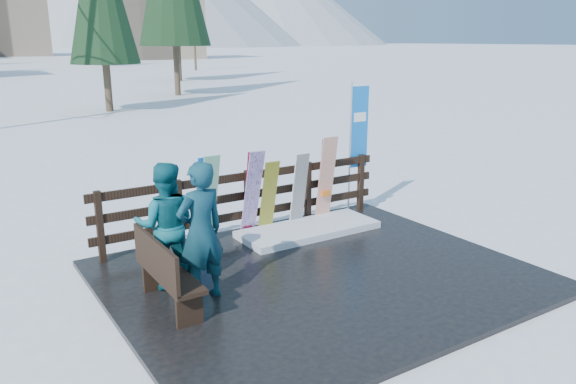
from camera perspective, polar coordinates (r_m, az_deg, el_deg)
ground at (r=8.51m, az=3.20°, el=-8.75°), size 700.00×700.00×0.00m
deck at (r=8.49m, az=3.20°, el=-8.50°), size 6.00×5.00×0.08m
fence at (r=10.02m, az=-4.10°, el=-0.54°), size 5.60×0.10×1.15m
snow_patch at (r=10.16m, az=2.11°, el=-3.81°), size 2.56×1.00×0.12m
bench at (r=7.41m, az=-12.44°, el=-7.84°), size 0.41×1.50×0.97m
snowboard_0 at (r=9.40m, az=-8.51°, el=-1.00°), size 0.26×0.27×1.55m
snowboard_1 at (r=9.43m, az=-8.04°, el=-0.83°), size 0.28×0.41×1.58m
snowboard_2 at (r=9.97m, az=-1.98°, el=-0.51°), size 0.28×0.33×1.34m
snowboard_3 at (r=9.78m, az=-3.65°, el=-0.15°), size 0.29×0.46×1.57m
snowboard_4 at (r=10.30m, az=1.14°, el=0.17°), size 0.28×0.26×1.40m
snowboard_5 at (r=10.61m, az=3.89°, el=1.29°), size 0.33×0.27×1.65m
ski_pair_a at (r=9.84m, az=-3.93°, el=-0.16°), size 0.16×0.28×1.54m
ski_pair_b at (r=10.66m, az=3.59°, el=1.21°), size 0.17×0.17×1.59m
rental_flag at (r=11.23m, az=7.03°, el=6.06°), size 0.45×0.04×2.60m
person_front at (r=7.43m, az=-8.86°, el=-4.04°), size 0.75×0.55×1.89m
person_back at (r=7.95m, az=-12.32°, el=-3.34°), size 1.07×0.97×1.79m
trees at (r=54.25m, az=-26.04°, el=16.50°), size 42.21×68.63×13.59m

